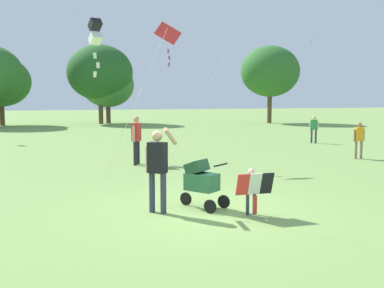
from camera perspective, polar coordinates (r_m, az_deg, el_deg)
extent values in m
plane|color=#75994C|center=(9.44, 1.16, -8.42)|extent=(120.00, 120.00, 0.00)
cylinder|color=brown|center=(37.28, -22.54, 3.30)|extent=(0.36, 0.36, 1.52)
ellipsoid|color=#2D6628|center=(37.26, -22.70, 7.17)|extent=(4.39, 3.95, 3.73)
cylinder|color=brown|center=(37.14, -11.27, 4.00)|extent=(0.36, 0.36, 1.97)
ellipsoid|color=#235623|center=(37.14, -11.37, 8.70)|extent=(5.15, 4.63, 4.37)
cylinder|color=brown|center=(37.58, -10.36, 3.61)|extent=(0.36, 0.36, 1.40)
ellipsoid|color=#387033|center=(37.54, -10.43, 7.23)|extent=(4.18, 3.76, 3.55)
cylinder|color=brown|center=(37.88, 9.61, 4.29)|extent=(0.36, 0.36, 2.25)
ellipsoid|color=#2D6628|center=(37.90, 9.70, 8.90)|extent=(4.82, 4.33, 4.09)
cylinder|color=#33384C|center=(9.26, 7.75, -7.30)|extent=(0.07, 0.07, 0.46)
cylinder|color=#33384C|center=(9.20, 6.92, -7.37)|extent=(0.07, 0.07, 0.46)
cube|color=#284CA8|center=(9.14, 7.37, -4.89)|extent=(0.21, 0.13, 0.34)
cylinder|color=beige|center=(9.20, 8.09, -4.98)|extent=(0.05, 0.05, 0.31)
cylinder|color=beige|center=(9.10, 6.64, -5.09)|extent=(0.05, 0.05, 0.31)
sphere|color=beige|center=(9.10, 7.39, -3.39)|extent=(0.12, 0.12, 0.12)
cube|color=black|center=(9.08, 9.29, -4.84)|extent=(0.26, 0.16, 0.43)
cube|color=white|center=(8.98, 7.84, -4.95)|extent=(0.26, 0.16, 0.43)
cube|color=red|center=(8.88, 6.35, -5.05)|extent=(0.26, 0.16, 0.43)
cube|color=red|center=(9.05, 7.85, -7.49)|extent=(0.08, 0.02, 0.36)
cylinder|color=#33384C|center=(9.35, -4.99, -6.00)|extent=(0.12, 0.12, 0.82)
cylinder|color=#33384C|center=(9.23, -3.58, -6.15)|extent=(0.12, 0.12, 0.82)
cube|color=black|center=(9.16, -4.33, -1.69)|extent=(0.42, 0.39, 0.61)
cylinder|color=tan|center=(9.27, -5.55, -1.87)|extent=(0.09, 0.09, 0.55)
cylinder|color=tan|center=(9.14, -2.71, 0.96)|extent=(0.37, 0.45, 0.39)
sphere|color=tan|center=(9.11, -4.35, 1.02)|extent=(0.21, 0.21, 0.21)
cylinder|color=black|center=(9.93, -0.78, -6.84)|extent=(0.21, 0.24, 0.28)
cylinder|color=black|center=(9.28, 2.26, -7.78)|extent=(0.21, 0.24, 0.28)
cylinder|color=black|center=(9.71, 3.97, -7.16)|extent=(0.21, 0.24, 0.28)
cube|color=#337247|center=(9.61, 1.24, -4.73)|extent=(0.75, 0.77, 0.36)
cube|color=#235031|center=(9.63, 0.61, -2.89)|extent=(0.59, 0.59, 0.35)
cylinder|color=black|center=(9.29, 3.58, -2.62)|extent=(0.39, 0.34, 0.04)
cube|color=black|center=(11.46, -11.96, 14.32)|extent=(0.36, 0.39, 0.31)
cube|color=white|center=(11.42, -11.92, 12.72)|extent=(0.36, 0.39, 0.31)
cube|color=white|center=(11.35, -11.98, 10.71)|extent=(0.08, 0.06, 0.14)
cube|color=white|center=(11.42, -11.60, 9.58)|extent=(0.08, 0.04, 0.14)
cube|color=white|center=(11.40, -11.98, 8.47)|extent=(0.09, 0.07, 0.14)
cylinder|color=silver|center=(10.29, -7.79, 3.16)|extent=(1.33, 2.25, 3.69)
cube|color=red|center=(15.60, -3.02, 13.60)|extent=(0.96, 0.45, 0.82)
cube|color=purple|center=(15.52, -2.97, 11.46)|extent=(0.07, 0.06, 0.14)
cube|color=purple|center=(15.51, -2.84, 10.65)|extent=(0.09, 0.08, 0.14)
cube|color=purple|center=(15.49, -2.89, 9.84)|extent=(0.09, 0.09, 0.14)
cylinder|color=silver|center=(14.66, 1.00, 5.13)|extent=(1.68, 2.06, 4.20)
cube|color=green|center=(36.77, 14.62, 12.22)|extent=(0.25, 0.44, 0.40)
cylinder|color=#232328|center=(15.68, -6.73, -1.05)|extent=(0.12, 0.12, 0.81)
cylinder|color=#232328|center=(15.45, -7.09, -1.16)|extent=(0.12, 0.12, 0.81)
cube|color=red|center=(15.49, -6.94, 1.49)|extent=(0.36, 0.42, 0.61)
cylinder|color=tan|center=(15.70, -6.63, 1.41)|extent=(0.09, 0.09, 0.54)
cylinder|color=tan|center=(15.29, -7.26, 1.27)|extent=(0.09, 0.09, 0.54)
sphere|color=tan|center=(15.46, -6.96, 3.08)|extent=(0.21, 0.21, 0.21)
cylinder|color=#7F705B|center=(17.89, 19.71, -0.70)|extent=(0.10, 0.10, 0.67)
cylinder|color=#7F705B|center=(17.99, 20.29, -0.68)|extent=(0.10, 0.10, 0.67)
cube|color=orange|center=(17.88, 20.07, 1.16)|extent=(0.31, 0.21, 0.50)
cylinder|color=#A37556|center=(17.80, 19.55, 1.05)|extent=(0.07, 0.07, 0.44)
cylinder|color=#A37556|center=(17.97, 20.58, 1.05)|extent=(0.07, 0.07, 0.44)
sphere|color=#A37556|center=(17.86, 20.12, 2.29)|extent=(0.17, 0.17, 0.17)
cylinder|color=#33384C|center=(22.97, 15.14, 0.91)|extent=(0.10, 0.10, 0.65)
cylinder|color=#33384C|center=(23.02, 14.65, 0.93)|extent=(0.10, 0.10, 0.65)
cube|color=#2D8C4C|center=(22.95, 14.93, 2.34)|extent=(0.33, 0.32, 0.49)
cylinder|color=beige|center=(22.91, 15.36, 2.24)|extent=(0.07, 0.07, 0.44)
cylinder|color=beige|center=(22.99, 14.50, 2.28)|extent=(0.07, 0.07, 0.44)
sphere|color=beige|center=(22.93, 14.96, 3.21)|extent=(0.17, 0.17, 0.17)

